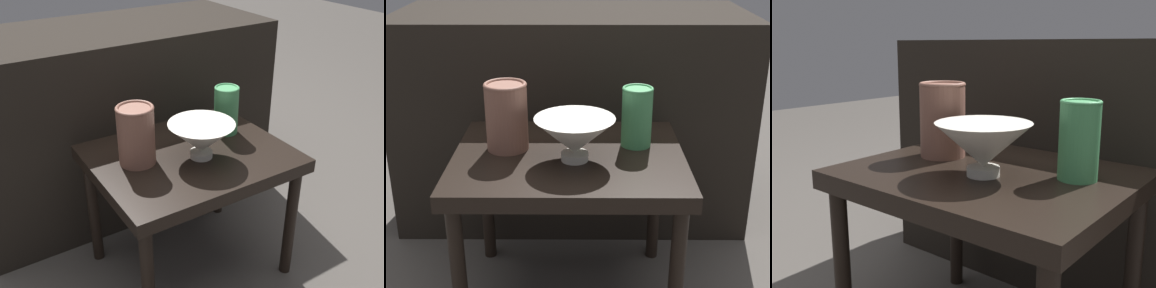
# 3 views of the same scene
# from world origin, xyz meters

# --- Properties ---
(ground_plane) EXTENTS (8.00, 8.00, 0.00)m
(ground_plane) POSITION_xyz_m (0.00, 0.00, 0.00)
(ground_plane) COLOR #4C4742
(table) EXTENTS (0.57, 0.46, 0.43)m
(table) POSITION_xyz_m (0.00, 0.00, 0.38)
(table) COLOR black
(table) RESTS_ON ground_plane
(couch_backdrop) EXTENTS (1.14, 0.50, 0.70)m
(couch_backdrop) POSITION_xyz_m (0.00, 0.53, 0.35)
(couch_backdrop) COLOR black
(couch_backdrop) RESTS_ON ground_plane
(bowl) EXTENTS (0.19, 0.19, 0.11)m
(bowl) POSITION_xyz_m (0.02, -0.04, 0.49)
(bowl) COLOR silver
(bowl) RESTS_ON table
(vase_textured_left) EXTENTS (0.11, 0.11, 0.17)m
(vase_textured_left) POSITION_xyz_m (-0.15, 0.03, 0.52)
(vase_textured_left) COLOR brown
(vase_textured_left) RESTS_ON table
(vase_colorful_right) EXTENTS (0.08, 0.08, 0.15)m
(vase_colorful_right) POSITION_xyz_m (0.17, 0.06, 0.51)
(vase_colorful_right) COLOR #47995B
(vase_colorful_right) RESTS_ON table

